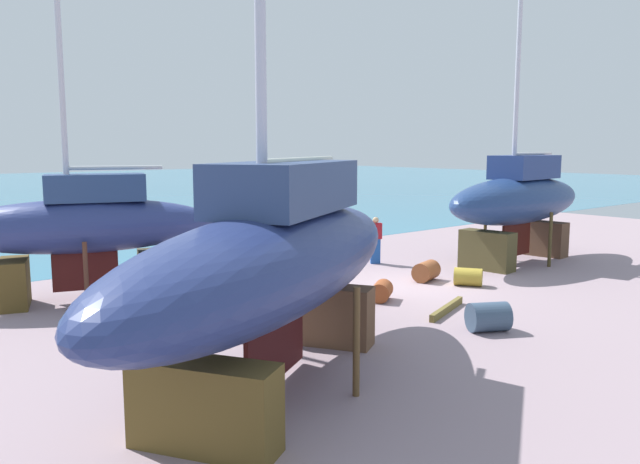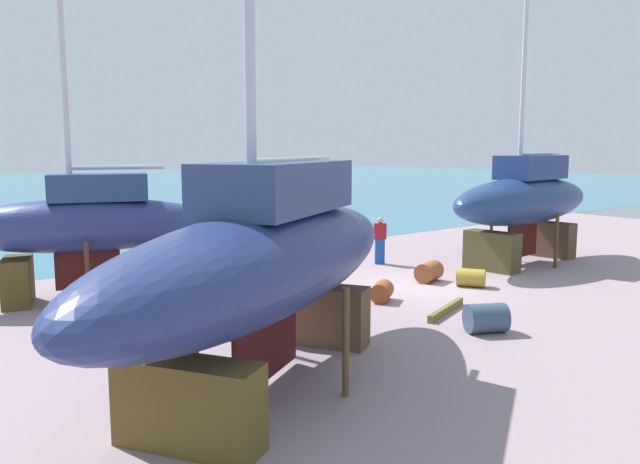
# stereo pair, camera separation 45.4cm
# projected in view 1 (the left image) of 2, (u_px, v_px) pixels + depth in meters

# --- Properties ---
(ground_plane) EXTENTS (46.75, 46.75, 0.00)m
(ground_plane) POSITION_uv_depth(u_px,v_px,m) (519.00, 308.00, 16.52)
(ground_plane) COLOR gray
(sailboat_large_starboard) EXTENTS (8.27, 2.96, 14.47)m
(sailboat_large_starboard) POSITION_uv_depth(u_px,v_px,m) (518.00, 200.00, 22.77)
(sailboat_large_starboard) COLOR #4A4224
(sailboat_large_starboard) RESTS_ON ground
(sailboat_mid_port) EXTENTS (10.09, 7.45, 14.42)m
(sailboat_mid_port) POSITION_uv_depth(u_px,v_px,m) (276.00, 258.00, 10.90)
(sailboat_mid_port) COLOR brown
(sailboat_mid_port) RESTS_ON ground
(sailboat_small_center) EXTENTS (7.33, 4.09, 11.35)m
(sailboat_small_center) POSITION_uv_depth(u_px,v_px,m) (84.00, 227.00, 16.98)
(sailboat_small_center) COLOR brown
(sailboat_small_center) RESTS_ON ground
(worker) EXTENTS (0.50, 0.45, 1.70)m
(worker) POSITION_uv_depth(u_px,v_px,m) (375.00, 239.00, 22.64)
(worker) COLOR #1D4792
(worker) RESTS_ON ground
(barrel_blue_faded) EXTENTS (1.06, 0.87, 0.62)m
(barrel_blue_faded) POSITION_uv_depth(u_px,v_px,m) (426.00, 271.00, 19.78)
(barrel_blue_faded) COLOR brown
(barrel_blue_faded) RESTS_ON ground
(barrel_tipped_center) EXTENTS (0.95, 0.89, 0.54)m
(barrel_tipped_center) POSITION_uv_depth(u_px,v_px,m) (382.00, 291.00, 17.24)
(barrel_tipped_center) COLOR brown
(barrel_tipped_center) RESTS_ON ground
(barrel_ochre) EXTENTS (0.90, 0.99, 0.55)m
(barrel_ochre) POSITION_uv_depth(u_px,v_px,m) (468.00, 277.00, 19.09)
(barrel_ochre) COLOR olive
(barrel_ochre) RESTS_ON ground
(barrel_tipped_left) EXTENTS (1.11, 1.02, 0.67)m
(barrel_tipped_left) POSITION_uv_depth(u_px,v_px,m) (488.00, 317.00, 14.37)
(barrel_tipped_left) COLOR #394D65
(barrel_tipped_left) RESTS_ON ground
(timber_plank_far) EXTENTS (2.14, 0.87, 0.19)m
(timber_plank_far) POSITION_uv_depth(u_px,v_px,m) (447.00, 309.00, 16.04)
(timber_plank_far) COLOR brown
(timber_plank_far) RESTS_ON ground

